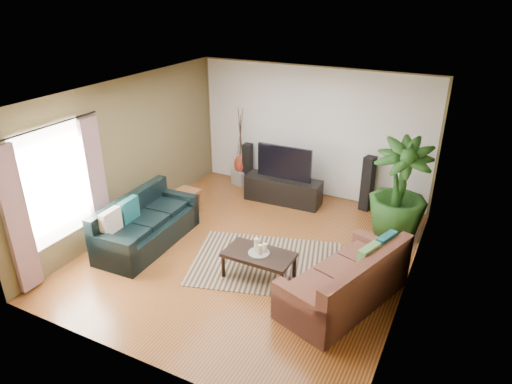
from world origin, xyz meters
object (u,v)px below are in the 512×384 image
Objects in this scene: sofa_right at (344,276)px; television at (284,162)px; sofa_left at (147,222)px; pedestal at (241,177)px; tv_stand at (283,190)px; vase at (241,164)px; speaker_right at (368,184)px; side_table at (187,202)px; speaker_left at (248,165)px; potted_plant at (399,189)px; coffee_table at (259,265)px.

television reaches higher than sofa_right.
pedestal is (0.19, 3.02, -0.26)m from sofa_left.
vase is at bearing 158.15° from tv_stand.
side_table is (-3.11, -1.76, -0.32)m from speaker_right.
tv_stand reaches higher than side_table.
side_table is at bearing -104.76° from speaker_left.
television is at bearing -154.18° from speaker_right.
potted_plant is at bearing -36.36° from speaker_right.
television is (1.42, 2.61, 0.44)m from sofa_left.
sofa_right is 2.31m from potted_plant.
vase is (-2.85, 0.00, -0.09)m from speaker_right.
speaker_left is (-1.80, 3.06, 0.27)m from coffee_table.
speaker_right is at bearing 132.25° from potted_plant.
sofa_right is 3.07m from speaker_right.
potted_plant reaches higher than television.
speaker_right is (0.87, 3.06, 0.34)m from coffee_table.
television reaches higher than speaker_left.
pedestal is (-1.23, 0.42, -0.70)m from television.
television is 1.36m from vase.
side_table reaches higher than pedestal.
tv_stand is 1.32m from vase.
tv_stand reaches higher than pedestal.
sofa_left is 3.00m from television.
vase is (-1.23, 0.42, -0.39)m from television.
speaker_right is 2.34× the size of side_table.
television reaches higher than speaker_right.
side_table is (-3.82, -0.97, -0.66)m from potted_plant.
speaker_right reaches higher than pedestal.
television is (-0.75, 2.64, 0.65)m from coffee_table.
sofa_right reaches higher than pedestal.
pedestal is at bearing 81.54° from side_table.
sofa_right is 1.34m from coffee_table.
coffee_table is 3.56m from speaker_left.
potted_plant is at bearing -61.60° from sofa_left.
sofa_right is 3.36m from television.
side_table is (-0.44, -1.76, -0.25)m from speaker_left.
speaker_left is at bearing 0.00° from vase.
speaker_left is 3.00× the size of pedestal.
speaker_right is at bearing -47.48° from sofa_left.
sofa_left is at bearing -123.71° from speaker_right.
sofa_left is at bearing -93.59° from pedestal.
sofa_right is 4.48m from vase.
sofa_right is at bearing -70.08° from speaker_right.
speaker_left is at bearing 155.16° from tv_stand.
speaker_left is at bearing 120.98° from coffee_table.
speaker_right reaches higher than tv_stand.
coffee_table is (2.16, -0.04, -0.21)m from sofa_left.
coffee_table is at bearing -69.83° from sofa_right.
speaker_left is (-1.05, 0.42, -0.38)m from television.
sofa_right is at bearing -42.56° from pedestal.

